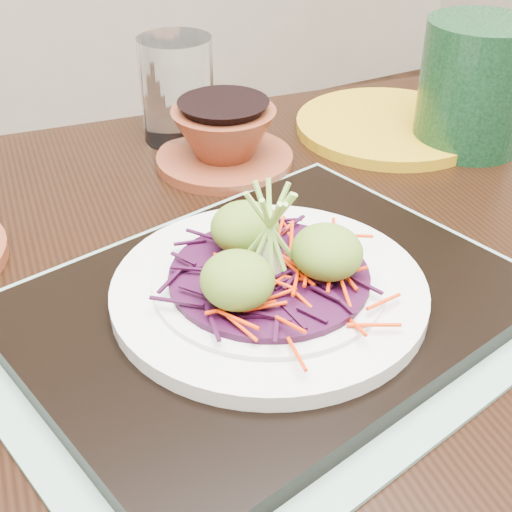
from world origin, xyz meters
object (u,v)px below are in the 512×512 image
terracotta_bowl_set (224,140)px  white_plate (269,289)px  dining_table (280,369)px  green_jar (474,86)px  serving_tray (269,306)px  yellow_plate (389,126)px  water_glass (177,90)px

terracotta_bowl_set → white_plate: bearing=-109.3°
dining_table → green_jar: (0.31, 0.13, 0.16)m
dining_table → terracotta_bowl_set: (0.05, 0.22, 0.12)m
serving_tray → white_plate: (0.00, -0.00, 0.02)m
terracotta_bowl_set → green_jar: size_ratio=1.15×
dining_table → green_jar: size_ratio=9.05×
white_plate → terracotta_bowl_set: size_ratio=1.49×
serving_tray → terracotta_bowl_set: (0.09, 0.25, 0.02)m
serving_tray → yellow_plate: serving_tray is taller
water_glass → terracotta_bowl_set: 0.09m
serving_tray → white_plate: bearing=-101.2°
serving_tray → white_plate: 0.02m
water_glass → green_jar: green_jar is taller
dining_table → terracotta_bowl_set: size_ratio=7.90×
dining_table → green_jar: 0.38m
serving_tray → white_plate: white_plate is taller
water_glass → yellow_plate: (0.22, -0.10, -0.05)m
yellow_plate → terracotta_bowl_set: bearing=175.9°
dining_table → green_jar: bearing=30.3°
yellow_plate → green_jar: green_jar is taller
water_glass → terracotta_bowl_set: size_ratio=0.73×
terracotta_bowl_set → yellow_plate: bearing=-4.1°
dining_table → yellow_plate: (0.26, 0.20, 0.10)m
water_glass → serving_tray: bearing=-102.2°
green_jar → white_plate: bearing=-154.4°
dining_table → serving_tray: (-0.03, -0.03, 0.11)m
serving_tray → yellow_plate: (0.29, 0.23, -0.01)m
serving_tray → dining_table: bearing=35.4°
water_glass → terracotta_bowl_set: (0.02, -0.08, -0.03)m
serving_tray → terracotta_bowl_set: 0.26m
white_plate → yellow_plate: 0.37m
green_jar → water_glass: bearing=148.3°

